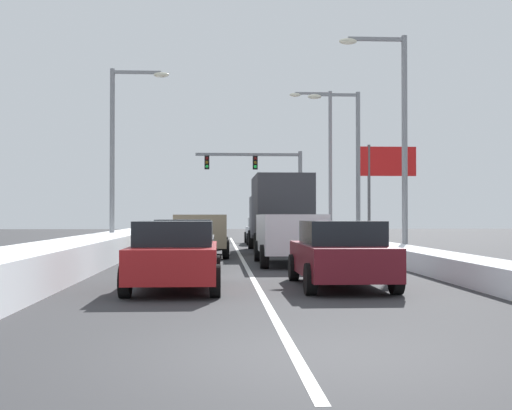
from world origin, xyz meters
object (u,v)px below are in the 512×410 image
object	(u,v)px
sedan_gray_center_lane_second	(184,244)
street_lamp_right_mid	(351,154)
sedan_red_center_lane_nearest	(175,255)
sedan_maroon_right_lane_nearest	(340,254)
traffic_light_gantry	(267,175)
sedan_navy_center_lane_fourth	(203,233)
box_truck_right_lane_third	(279,210)
suv_tan_center_lane_third	(201,231)
sedan_silver_right_lane_fourth	(263,231)
street_lamp_right_near	(396,125)
roadside_sign_right	(387,172)
street_lamp_left_mid	(120,142)
suv_white_right_lane_second	(289,234)
street_lamp_right_far	(325,153)

from	to	relation	value
sedan_gray_center_lane_second	street_lamp_right_mid	world-z (taller)	street_lamp_right_mid
sedan_red_center_lane_nearest	street_lamp_right_mid	distance (m)	20.63
street_lamp_right_mid	sedan_gray_center_lane_second	bearing A→B (deg)	-121.13
sedan_maroon_right_lane_nearest	sedan_red_center_lane_nearest	bearing A→B (deg)	-175.97
sedan_maroon_right_lane_nearest	traffic_light_gantry	world-z (taller)	traffic_light_gantry
sedan_gray_center_lane_second	sedan_navy_center_lane_fourth	size ratio (longest dim) A/B	1.00
box_truck_right_lane_third	suv_tan_center_lane_third	size ratio (longest dim) A/B	1.47
sedan_silver_right_lane_fourth	street_lamp_right_near	xyz separation A→B (m)	(4.27, -13.20, 4.35)
sedan_navy_center_lane_fourth	street_lamp_right_near	xyz separation A→B (m)	(7.62, -8.14, 4.35)
sedan_gray_center_lane_second	roadside_sign_right	xyz separation A→B (m)	(10.25, 15.54, 3.25)
street_lamp_left_mid	sedan_maroon_right_lane_nearest	bearing A→B (deg)	-65.37
sedan_maroon_right_lane_nearest	sedan_navy_center_lane_fourth	xyz separation A→B (m)	(-3.56, 18.61, 0.00)
suv_white_right_lane_second	roadside_sign_right	distance (m)	15.95
sedan_maroon_right_lane_nearest	sedan_navy_center_lane_fourth	bearing A→B (deg)	100.83
sedan_silver_right_lane_fourth	street_lamp_right_far	xyz separation A→B (m)	(4.07, 2.86, 4.76)
suv_white_right_lane_second	box_truck_right_lane_third	world-z (taller)	box_truck_right_lane_third
suv_white_right_lane_second	sedan_gray_center_lane_second	size ratio (longest dim) A/B	1.09
street_lamp_right_near	street_lamp_right_mid	world-z (taller)	street_lamp_right_near
box_truck_right_lane_third	traffic_light_gantry	world-z (taller)	traffic_light_gantry
street_lamp_right_near	roadside_sign_right	xyz separation A→B (m)	(2.37, 10.81, -1.09)
street_lamp_right_mid	street_lamp_right_far	xyz separation A→B (m)	(-0.03, 8.03, 0.79)
sedan_gray_center_lane_second	roadside_sign_right	distance (m)	18.90
street_lamp_right_near	street_lamp_left_mid	bearing A→B (deg)	154.83
suv_white_right_lane_second	sedan_gray_center_lane_second	xyz separation A→B (m)	(-3.42, -1.45, -0.25)
sedan_red_center_lane_nearest	suv_tan_center_lane_third	xyz separation A→B (m)	(0.28, 12.09, 0.25)
suv_white_right_lane_second	traffic_light_gantry	world-z (taller)	traffic_light_gantry
suv_tan_center_lane_third	sedan_red_center_lane_nearest	bearing A→B (deg)	-91.32
sedan_silver_right_lane_fourth	street_lamp_right_mid	bearing A→B (deg)	-51.58
suv_tan_center_lane_third	street_lamp_left_mid	distance (m)	6.75
traffic_light_gantry	street_lamp_right_near	size ratio (longest dim) A/B	0.88
sedan_silver_right_lane_fourth	sedan_red_center_lane_nearest	bearing A→B (deg)	-98.35
sedan_navy_center_lane_fourth	sedan_silver_right_lane_fourth	bearing A→B (deg)	56.52
street_lamp_right_mid	roadside_sign_right	bearing A→B (deg)	47.50
suv_white_right_lane_second	suv_tan_center_lane_third	distance (m)	5.55
box_truck_right_lane_third	sedan_silver_right_lane_fourth	bearing A→B (deg)	91.18
box_truck_right_lane_third	suv_tan_center_lane_third	bearing A→B (deg)	-136.11
sedan_red_center_lane_nearest	box_truck_right_lane_third	bearing A→B (deg)	76.51
street_lamp_right_mid	sedan_red_center_lane_nearest	bearing A→B (deg)	-112.07
suv_tan_center_lane_third	street_lamp_right_far	world-z (taller)	street_lamp_right_far
suv_white_right_lane_second	roadside_sign_right	xyz separation A→B (m)	(6.83, 14.09, 3.00)
sedan_gray_center_lane_second	street_lamp_right_near	xyz separation A→B (m)	(7.88, 4.74, 4.35)
sedan_red_center_lane_nearest	street_lamp_right_mid	world-z (taller)	street_lamp_right_mid
sedan_red_center_lane_nearest	street_lamp_right_far	world-z (taller)	street_lamp_right_far
street_lamp_right_far	sedan_navy_center_lane_fourth	bearing A→B (deg)	-133.09
street_lamp_right_near	street_lamp_right_far	xyz separation A→B (m)	(-0.20, 16.06, 0.41)
box_truck_right_lane_third	traffic_light_gantry	xyz separation A→B (m)	(0.73, 17.43, 2.60)
sedan_silver_right_lane_fourth	traffic_light_gantry	xyz separation A→B (m)	(0.90, 8.88, 3.73)
sedan_maroon_right_lane_nearest	suv_white_right_lane_second	world-z (taller)	suv_white_right_lane_second
traffic_light_gantry	suv_tan_center_lane_third	bearing A→B (deg)	-101.29
street_lamp_right_near	street_lamp_left_mid	size ratio (longest dim) A/B	1.03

